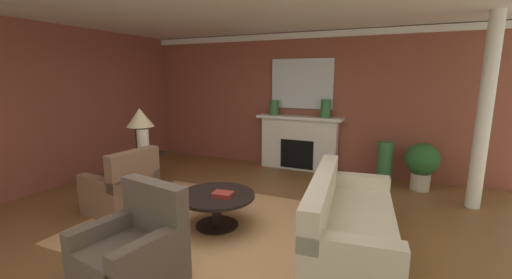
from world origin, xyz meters
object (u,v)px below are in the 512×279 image
Objects in this scene: vase_tall_corner at (385,163)px; vase_on_side_table at (143,143)px; mantel_mirror at (302,84)px; side_table at (144,171)px; fireplace at (299,144)px; vase_mantel_right at (326,109)px; sofa at (348,225)px; armchair_facing_fireplace at (133,255)px; vase_mantel_left at (274,108)px; potted_plant at (422,162)px; table_lamp at (140,122)px; armchair_near_window at (123,192)px; coffee_table at (217,202)px.

vase_on_side_table is at bearing -146.37° from vase_tall_corner.
vase_tall_corner is (1.73, -0.42, -1.40)m from mantel_mirror.
side_table is 0.88× the size of vase_tall_corner.
vase_mantel_right is at bearing -5.12° from fireplace.
sofa is (1.50, -2.96, -0.24)m from fireplace.
mantel_mirror is 1.38× the size of armchair_facing_fireplace.
side_table is 3.61m from vase_mantel_right.
vase_mantel_right reaches higher than sofa.
side_table is 2.96m from vase_mantel_left.
potted_plant is at bearing 72.13° from sofa.
table_lamp is at bearing 130.98° from armchair_facing_fireplace.
vase_mantel_left reaches higher than fireplace.
armchair_facing_fireplace is 1.27× the size of table_lamp.
armchair_near_window is 1.51m from coffee_table.
coffee_table is at bearing -124.31° from vase_tall_corner.
vase_on_side_table reaches higher than vase_tall_corner.
vase_mantel_left is (-2.05, 2.91, 1.00)m from sofa.
vase_on_side_table reaches higher than armchair_near_window.
armchair_near_window is (-1.66, -3.22, -0.23)m from fireplace.
vase_mantel_left is (-2.28, 0.25, 0.90)m from vase_tall_corner.
armchair_facing_fireplace is 1.14× the size of potted_plant.
armchair_facing_fireplace is 1.36× the size of side_table.
fireplace is 3.17m from side_table.
vase_tall_corner is (3.51, 2.33, -0.52)m from vase_on_side_table.
table_lamp reaches higher than potted_plant.
mantel_mirror is at bearing 115.93° from sofa.
mantel_mirror reaches higher than sofa.
vase_tall_corner is 0.61m from potted_plant.
table_lamp is at bearing -119.21° from vase_mantel_left.
armchair_near_window is 0.76m from side_table.
armchair_near_window is 0.86m from vase_on_side_table.
coffee_table is 1.43× the size of side_table.
armchair_facing_fireplace is 0.95× the size of coffee_table.
mantel_mirror is at bearing 86.98° from armchair_facing_fireplace.
coffee_table is 3.20m from vase_mantel_left.
armchair_near_window reaches higher than vase_tall_corner.
table_lamp is 1.74× the size of vase_on_side_table.
vase_mantel_left is at bearing -162.82° from mantel_mirror.
mantel_mirror reaches higher than armchair_facing_fireplace.
vase_mantel_left reaches higher than table_lamp.
armchair_near_window is 1.14× the size of potted_plant.
armchair_near_window is 1.27× the size of table_lamp.
vase_mantel_right is 0.44× the size of potted_plant.
armchair_facing_fireplace is 3.04× the size of vase_mantel_left.
vase_mantel_right reaches higher than vase_on_side_table.
armchair_facing_fireplace reaches higher than sofa.
armchair_facing_fireplace reaches higher than vase_tall_corner.
fireplace reaches higher than armchair_near_window.
armchair_facing_fireplace is 2.21× the size of vase_on_side_table.
fireplace is at bearing 170.18° from vase_tall_corner.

